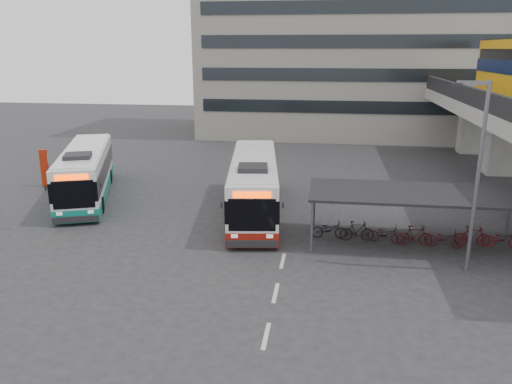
# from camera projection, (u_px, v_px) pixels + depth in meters

# --- Properties ---
(ground) EXTENTS (120.00, 120.00, 0.00)m
(ground) POSITION_uv_depth(u_px,v_px,m) (227.00, 258.00, 22.22)
(ground) COLOR #28282B
(ground) RESTS_ON ground
(bike_shelter) EXTENTS (10.00, 4.00, 2.54)m
(bike_shelter) POSITION_uv_depth(u_px,v_px,m) (415.00, 216.00, 23.55)
(bike_shelter) COLOR #595B60
(bike_shelter) RESTS_ON ground
(office_block) EXTENTS (30.00, 15.00, 25.00)m
(office_block) POSITION_uv_depth(u_px,v_px,m) (349.00, 13.00, 52.19)
(office_block) COLOR gray
(office_block) RESTS_ON ground
(road_markings) EXTENTS (0.15, 7.60, 0.01)m
(road_markings) POSITION_uv_depth(u_px,v_px,m) (276.00, 293.00, 19.03)
(road_markings) COLOR beige
(road_markings) RESTS_ON ground
(bus_main) EXTENTS (3.97, 11.71, 3.40)m
(bus_main) POSITION_uv_depth(u_px,v_px,m) (254.00, 186.00, 27.97)
(bus_main) COLOR white
(bus_main) RESTS_ON ground
(bus_teal) EXTENTS (6.08, 11.34, 3.31)m
(bus_teal) POSITION_uv_depth(u_px,v_px,m) (86.00, 173.00, 31.00)
(bus_teal) COLOR white
(bus_teal) RESTS_ON ground
(pedestrian) EXTENTS (0.56, 0.65, 1.51)m
(pedestrian) POSITION_uv_depth(u_px,v_px,m) (236.00, 219.00, 24.98)
(pedestrian) COLOR black
(pedestrian) RESTS_ON ground
(lamp_post) EXTENTS (1.37, 0.35, 7.82)m
(lamp_post) POSITION_uv_depth(u_px,v_px,m) (476.00, 167.00, 19.74)
(lamp_post) COLOR #595B60
(lamp_post) RESTS_ON ground
(sign_totem_north) EXTENTS (0.53, 0.32, 2.53)m
(sign_totem_north) POSITION_uv_depth(u_px,v_px,m) (45.00, 168.00, 33.35)
(sign_totem_north) COLOR #A8210A
(sign_totem_north) RESTS_ON ground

